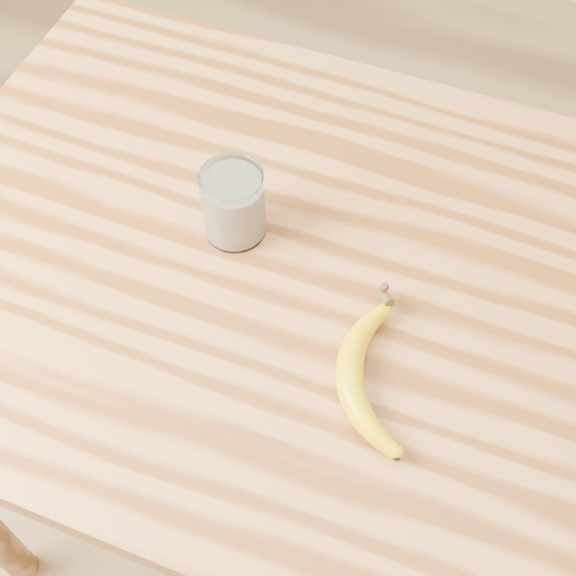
% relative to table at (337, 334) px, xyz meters
% --- Properties ---
extents(table, '(1.20, 0.80, 0.90)m').
position_rel_table_xyz_m(table, '(0.00, 0.00, 0.00)').
color(table, '#B7753A').
rests_on(table, ground).
extents(smoothie_glass, '(0.08, 0.08, 0.10)m').
position_rel_table_xyz_m(smoothie_glass, '(-0.16, 0.03, 0.18)').
color(smoothie_glass, white).
rests_on(smoothie_glass, table).
extents(banana, '(0.19, 0.29, 0.03)m').
position_rel_table_xyz_m(banana, '(0.05, -0.13, 0.15)').
color(banana, '#ECB900').
rests_on(banana, table).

